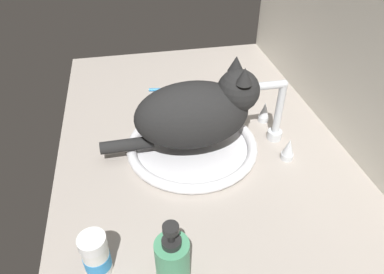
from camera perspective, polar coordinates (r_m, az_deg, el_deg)
countertop at (r=97.94cm, az=1.07°, el=-1.19°), size 119.44×75.88×3.00cm
backsplash_wall at (r=101.34cm, az=23.83°, el=10.83°), size 119.44×2.40×44.63cm
sink_basin at (r=93.39cm, az=0.00°, el=-1.37°), size 34.94×34.94×2.61cm
faucet at (r=96.06cm, az=13.50°, el=3.04°), size 20.57×9.97×18.41cm
cat at (r=87.41cm, az=1.29°, el=4.15°), size 17.54×41.00×21.79cm
pill_bottle at (r=69.13cm, az=-15.44°, el=-18.24°), size 5.09×5.09×9.70cm
soap_pump_bottle at (r=63.99cm, az=-3.17°, el=-19.94°), size 5.98×5.98×16.52cm
toothbrush at (r=119.00cm, az=-2.75°, el=7.86°), size 3.76×16.87×1.70cm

